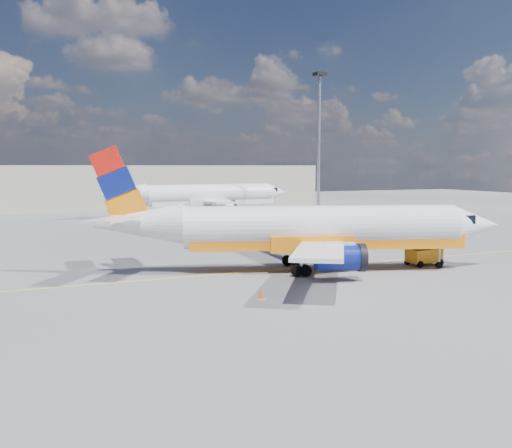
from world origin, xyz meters
name	(u,v)px	position (x,y,z in m)	size (l,w,h in m)	color
ground	(296,277)	(0.00, 0.00, 0.00)	(240.00, 240.00, 0.00)	#58585C
taxi_line	(277,270)	(0.00, 3.00, 0.01)	(70.00, 0.15, 0.01)	yellow
terminal_main	(140,186)	(5.00, 75.00, 4.00)	(70.00, 14.00, 8.00)	#B0A998
main_jet	(308,229)	(1.90, 1.73, 3.13)	(30.94, 23.51, 9.39)	white
second_jet	(204,196)	(9.88, 50.28, 3.21)	(31.73, 25.02, 9.62)	white
gse_tug	(423,254)	(11.48, 0.18, 0.91)	(2.76, 1.77, 1.93)	black
traffic_cone	(261,294)	(-5.12, -5.35, 0.31)	(0.46, 0.46, 0.64)	white
floodlight_mast	(319,131)	(26.19, 42.60, 13.32)	(1.62, 1.62, 22.22)	#9C9CA4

